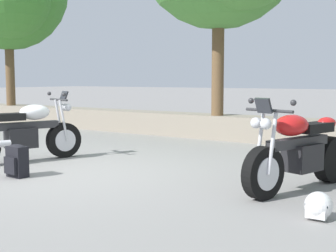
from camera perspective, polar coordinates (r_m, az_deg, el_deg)
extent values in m
plane|color=gray|center=(7.13, -12.07, -5.57)|extent=(120.00, 120.00, 0.00)
cube|color=gray|center=(10.94, 6.32, -0.08)|extent=(36.00, 0.80, 0.55)
cylinder|color=black|center=(8.43, -12.70, -1.70)|extent=(0.32, 0.63, 0.62)
cylinder|color=silver|center=(8.43, -12.70, -1.70)|extent=(0.27, 0.41, 0.38)
cube|color=black|center=(8.12, -17.63, -1.40)|extent=(0.45, 0.56, 0.34)
cube|color=#2D2D30|center=(8.13, -17.02, 0.05)|extent=(0.47, 1.09, 0.12)
ellipsoid|color=white|center=(8.17, -16.08, 1.65)|extent=(0.48, 0.60, 0.26)
cube|color=black|center=(8.01, -19.25, 1.04)|extent=(0.42, 0.61, 0.12)
cylinder|color=#2D2D30|center=(8.33, -13.31, 3.17)|extent=(0.64, 0.24, 0.04)
sphere|color=silver|center=(8.46, -12.63, 2.28)|extent=(0.13, 0.13, 0.13)
sphere|color=silver|center=(8.34, -12.21, 2.23)|extent=(0.13, 0.13, 0.13)
cube|color=#26282D|center=(8.37, -12.70, 3.61)|extent=(0.22, 0.15, 0.18)
cylinder|color=silver|center=(8.46, -13.26, 0.76)|extent=(0.09, 0.17, 0.73)
cylinder|color=silver|center=(8.29, -12.74, 0.68)|extent=(0.09, 0.17, 0.73)
sphere|color=#2D2D30|center=(8.59, -14.41, 3.89)|extent=(0.07, 0.07, 0.07)
sphere|color=#2D2D30|center=(8.04, -12.69, 3.81)|extent=(0.07, 0.07, 0.07)
cylinder|color=black|center=(5.48, 11.63, -5.69)|extent=(0.31, 0.63, 0.62)
cylinder|color=black|center=(6.65, 19.42, -3.88)|extent=(0.35, 0.65, 0.62)
cylinder|color=silver|center=(5.48, 11.63, -5.69)|extent=(0.26, 0.41, 0.38)
cube|color=black|center=(6.07, 16.20, -3.72)|extent=(0.44, 0.55, 0.34)
cube|color=#2D2D30|center=(5.96, 15.72, -1.93)|extent=(0.44, 1.10, 0.12)
ellipsoid|color=red|center=(5.81, 14.94, 0.08)|extent=(0.47, 0.59, 0.26)
cube|color=black|center=(6.22, 17.48, -0.19)|extent=(0.41, 0.61, 0.12)
ellipsoid|color=red|center=(6.47, 18.93, 0.34)|extent=(0.29, 0.33, 0.16)
cylinder|color=#2D2D30|center=(5.44, 12.31, 1.88)|extent=(0.64, 0.22, 0.04)
sphere|color=silver|center=(5.30, 11.95, 0.27)|extent=(0.13, 0.13, 0.13)
sphere|color=silver|center=(5.39, 10.78, 0.38)|extent=(0.13, 0.13, 0.13)
cube|color=#26282D|center=(5.36, 11.67, 2.48)|extent=(0.22, 0.15, 0.18)
cylinder|color=silver|center=(6.52, 17.14, -3.54)|extent=(0.21, 0.40, 0.11)
cylinder|color=silver|center=(5.39, 12.72, -2.01)|extent=(0.09, 0.17, 0.73)
cylinder|color=silver|center=(5.50, 11.24, -1.83)|extent=(0.09, 0.17, 0.73)
sphere|color=#2D2D30|center=(5.29, 15.17, 2.79)|extent=(0.07, 0.07, 0.07)
sphere|color=#2D2D30|center=(5.66, 10.18, 3.08)|extent=(0.07, 0.07, 0.07)
cube|color=black|center=(6.94, -18.05, -4.20)|extent=(0.31, 0.19, 0.44)
cube|color=black|center=(6.88, -18.82, -4.64)|extent=(0.24, 0.06, 0.24)
ellipsoid|color=black|center=(6.90, -18.10, -2.48)|extent=(0.29, 0.18, 0.08)
cube|color=black|center=(6.93, -16.95, -4.01)|extent=(0.05, 0.03, 0.37)
cube|color=black|center=(7.06, -17.74, -3.85)|extent=(0.05, 0.03, 0.37)
sphere|color=silver|center=(4.89, 18.03, -9.29)|extent=(0.28, 0.28, 0.28)
ellipsoid|color=black|center=(4.82, 17.78, -9.39)|extent=(0.23, 0.06, 0.12)
cube|color=silver|center=(4.84, 17.75, -10.30)|extent=(0.20, 0.08, 0.08)
cylinder|color=brown|center=(15.65, -18.86, 6.48)|extent=(0.28, 0.28, 2.22)
cylinder|color=brown|center=(10.75, 6.15, 7.78)|extent=(0.28, 0.28, 2.44)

